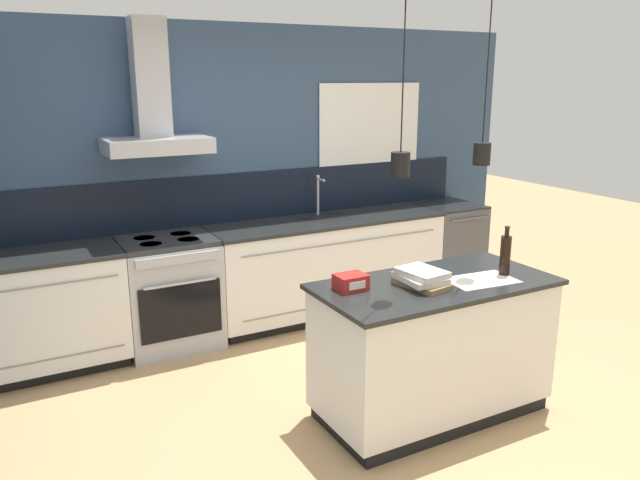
{
  "coord_description": "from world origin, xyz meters",
  "views": [
    {
      "loc": [
        -2.09,
        -3.12,
        2.16
      ],
      "look_at": [
        -0.07,
        0.59,
        1.05
      ],
      "focal_mm": 35.0,
      "sensor_mm": 36.0,
      "label": 1
    }
  ],
  "objects_px": {
    "dishwasher": "(446,247)",
    "red_supply_box": "(351,282)",
    "book_stack": "(421,278)",
    "bottle_on_island": "(505,255)",
    "oven_range": "(170,292)"
  },
  "relations": [
    {
      "from": "dishwasher",
      "to": "book_stack",
      "type": "relative_size",
      "value": 2.49
    },
    {
      "from": "dishwasher",
      "to": "red_supply_box",
      "type": "relative_size",
      "value": 4.92
    },
    {
      "from": "bottle_on_island",
      "to": "book_stack",
      "type": "xyz_separation_m",
      "value": [
        -0.61,
        0.08,
        -0.09
      ]
    },
    {
      "from": "dishwasher",
      "to": "bottle_on_island",
      "type": "bearing_deg",
      "value": -121.06
    },
    {
      "from": "book_stack",
      "to": "red_supply_box",
      "type": "bearing_deg",
      "value": 158.65
    },
    {
      "from": "oven_range",
      "to": "red_supply_box",
      "type": "height_order",
      "value": "red_supply_box"
    },
    {
      "from": "dishwasher",
      "to": "book_stack",
      "type": "distance_m",
      "value": 2.68
    },
    {
      "from": "book_stack",
      "to": "dishwasher",
      "type": "bearing_deg",
      "value": 46.6
    },
    {
      "from": "bottle_on_island",
      "to": "red_supply_box",
      "type": "bearing_deg",
      "value": 166.66
    },
    {
      "from": "oven_range",
      "to": "bottle_on_island",
      "type": "bearing_deg",
      "value": -49.96
    },
    {
      "from": "oven_range",
      "to": "red_supply_box",
      "type": "distance_m",
      "value": 1.93
    },
    {
      "from": "book_stack",
      "to": "red_supply_box",
      "type": "xyz_separation_m",
      "value": [
        -0.41,
        0.16,
        -0.01
      ]
    },
    {
      "from": "oven_range",
      "to": "red_supply_box",
      "type": "relative_size",
      "value": 4.92
    },
    {
      "from": "bottle_on_island",
      "to": "red_supply_box",
      "type": "xyz_separation_m",
      "value": [
        -1.02,
        0.24,
        -0.09
      ]
    },
    {
      "from": "bottle_on_island",
      "to": "red_supply_box",
      "type": "height_order",
      "value": "bottle_on_island"
    }
  ]
}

